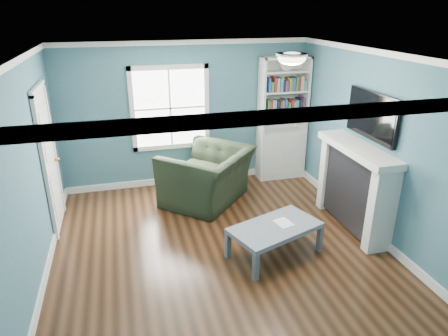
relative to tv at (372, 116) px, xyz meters
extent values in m
plane|color=black|center=(-2.20, -0.20, -1.72)|extent=(5.00, 5.00, 0.00)
plane|color=#3E6D7A|center=(-2.20, 2.30, -0.43)|extent=(4.50, 0.00, 4.50)
plane|color=#3E6D7A|center=(-2.20, -2.70, -0.43)|extent=(4.50, 0.00, 4.50)
plane|color=#3E6D7A|center=(-4.45, -0.20, -0.43)|extent=(0.00, 5.00, 5.00)
plane|color=#3E6D7A|center=(0.05, -0.20, -0.43)|extent=(0.00, 5.00, 5.00)
plane|color=white|center=(-2.20, -0.20, 0.88)|extent=(5.00, 5.00, 0.00)
cube|color=white|center=(-2.20, 2.28, -1.66)|extent=(4.50, 0.03, 0.12)
cube|color=white|center=(-4.44, -0.20, -1.66)|extent=(0.03, 5.00, 0.12)
cube|color=white|center=(0.03, -0.20, -1.66)|extent=(0.03, 5.00, 0.12)
cube|color=white|center=(-2.20, 2.28, 0.84)|extent=(4.50, 0.04, 0.08)
cube|color=white|center=(-2.20, -2.68, 0.84)|extent=(4.50, 0.04, 0.08)
cube|color=white|center=(-4.43, -0.20, 0.84)|extent=(0.04, 5.00, 0.08)
cube|color=white|center=(0.03, -0.20, 0.84)|extent=(0.04, 5.00, 0.08)
cube|color=white|center=(-2.50, 2.29, -0.27)|extent=(1.24, 0.01, 1.34)
cube|color=white|center=(-3.16, 2.28, -0.27)|extent=(0.08, 0.06, 1.50)
cube|color=white|center=(-1.84, 2.28, -0.27)|extent=(0.08, 0.06, 1.50)
cube|color=white|center=(-2.50, 2.28, -0.98)|extent=(1.40, 0.06, 0.08)
cube|color=white|center=(-2.50, 2.28, 0.44)|extent=(1.40, 0.06, 0.08)
cube|color=white|center=(-2.50, 2.28, -0.27)|extent=(1.24, 0.03, 0.03)
cube|color=white|center=(-2.50, 2.28, -0.27)|extent=(0.03, 0.03, 1.34)
cube|color=silver|center=(-0.43, 2.10, -1.27)|extent=(0.90, 0.35, 0.90)
cube|color=silver|center=(-0.86, 2.10, -0.12)|extent=(0.04, 0.35, 1.40)
cube|color=silver|center=(0.00, 2.10, -0.12)|extent=(0.04, 0.35, 1.40)
cube|color=silver|center=(-0.43, 2.26, -0.12)|extent=(0.90, 0.02, 1.40)
cube|color=silver|center=(-0.43, 2.10, 0.55)|extent=(0.90, 0.35, 0.04)
cube|color=silver|center=(-0.43, 2.10, -0.80)|extent=(0.84, 0.33, 0.03)
cube|color=silver|center=(-0.43, 2.10, -0.42)|extent=(0.84, 0.33, 0.03)
cube|color=silver|center=(-0.43, 2.10, -0.04)|extent=(0.84, 0.33, 0.03)
cube|color=silver|center=(-0.43, 2.10, 0.32)|extent=(0.84, 0.33, 0.03)
cube|color=#33723F|center=(-0.43, 2.08, -0.30)|extent=(0.70, 0.25, 0.22)
cube|color=maroon|center=(-0.43, 2.08, 0.08)|extent=(0.70, 0.25, 0.22)
cylinder|color=beige|center=(-0.43, 2.05, 0.46)|extent=(0.26, 0.06, 0.26)
cube|color=black|center=(-0.11, 0.00, -1.12)|extent=(0.30, 1.20, 1.10)
cube|color=black|center=(-0.13, 0.00, -1.32)|extent=(0.22, 0.65, 0.70)
cube|color=silver|center=(-0.13, -0.67, -1.12)|extent=(0.36, 0.16, 1.20)
cube|color=silver|center=(-0.13, 0.67, -1.12)|extent=(0.36, 0.16, 1.20)
cube|color=silver|center=(-0.15, 0.00, -0.47)|extent=(0.44, 1.58, 0.10)
cube|color=black|center=(0.00, 0.00, 0.00)|extent=(0.06, 1.10, 0.65)
cube|color=silver|center=(-4.43, 1.20, -0.70)|extent=(0.04, 0.80, 2.05)
cube|color=white|center=(-4.42, 0.75, -0.70)|extent=(0.05, 0.08, 2.13)
cube|color=white|center=(-4.42, 1.65, -0.70)|extent=(0.05, 0.08, 2.13)
cube|color=white|center=(-4.42, 1.20, 0.36)|extent=(0.05, 0.98, 0.08)
sphere|color=#BF8C3F|center=(-4.37, 1.50, -0.77)|extent=(0.07, 0.07, 0.07)
ellipsoid|color=white|center=(-1.30, -0.10, 0.82)|extent=(0.34, 0.34, 0.15)
cylinder|color=white|center=(-1.30, -0.10, 0.86)|extent=(0.38, 0.38, 0.03)
cube|color=white|center=(-3.70, 2.28, -0.52)|extent=(0.08, 0.01, 0.12)
imported|color=black|center=(-2.04, 1.40, -1.12)|extent=(1.61, 1.64, 1.22)
cube|color=#515B61|center=(-1.95, -0.87, -1.54)|extent=(0.08, 0.08, 0.37)
cube|color=#515B61|center=(-0.89, -0.48, -1.54)|extent=(0.08, 0.08, 0.37)
cube|color=#515B61|center=(-2.15, -0.32, -1.54)|extent=(0.08, 0.08, 0.37)
cube|color=#515B61|center=(-1.09, 0.07, -1.54)|extent=(0.08, 0.08, 0.37)
cube|color=slate|center=(-1.52, -0.40, -1.33)|extent=(1.34, 1.02, 0.06)
cube|color=white|center=(-1.38, -0.35, -1.29)|extent=(0.25, 0.29, 0.00)
camera|label=1|loc=(-3.35, -4.67, 1.40)|focal=32.00mm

